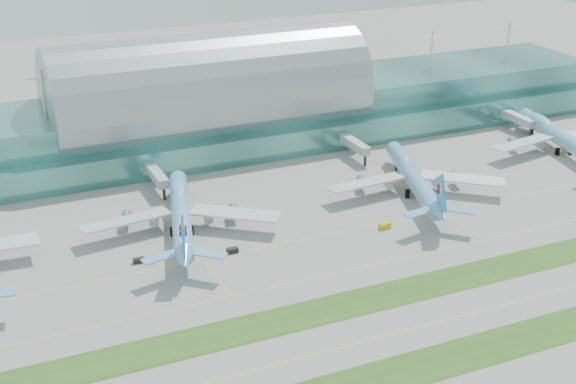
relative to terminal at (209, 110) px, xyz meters
name	(u,v)px	position (x,y,z in m)	size (l,w,h in m)	color
ground	(376,303)	(-0.01, -128.79, -14.23)	(700.00, 700.00, 0.00)	gray
terminal	(209,110)	(0.00, 0.00, 0.00)	(340.00, 69.10, 36.00)	#3D7A75
grass_strip_near	(439,362)	(-0.01, -156.79, -14.19)	(420.00, 12.00, 0.08)	#2D591E
grass_strip_far	(372,299)	(-0.01, -126.79, -14.19)	(420.00, 12.00, 0.08)	#2D591E
taxiline_b	(406,331)	(-0.01, -142.79, -14.22)	(420.00, 0.35, 0.01)	yellow
taxiline_c	(343,271)	(-0.01, -110.79, -14.22)	(420.00, 0.35, 0.01)	yellow
taxiline_d	(309,238)	(-0.01, -88.79, -14.22)	(420.00, 0.35, 0.01)	yellow
airliner_b	(181,212)	(-32.53, -67.77, -8.43)	(58.11, 67.17, 18.79)	#69ACE8
airliner_c	(413,176)	(46.38, -71.96, -8.42)	(57.52, 66.73, 18.84)	#63A5DB
airliner_d	(560,136)	(118.81, -60.30, -8.35)	(59.70, 68.69, 19.05)	#64BADC
gse_c	(139,260)	(-49.67, -83.18, -13.51)	(3.09, 1.43, 1.44)	black
gse_d	(232,250)	(-23.77, -88.16, -13.50)	(3.26, 1.69, 1.45)	black
gse_e	(385,225)	(24.05, -91.85, -13.35)	(3.45, 2.11, 1.74)	gold
gse_f	(422,189)	(49.77, -72.76, -13.38)	(4.06, 1.81, 1.69)	black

